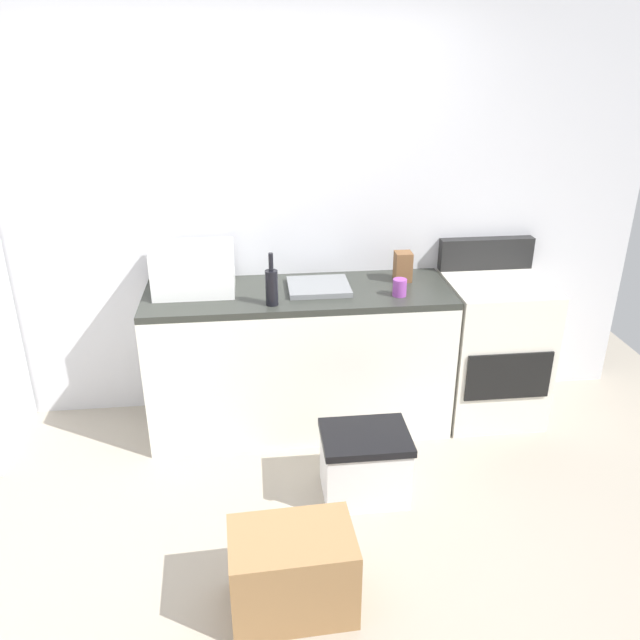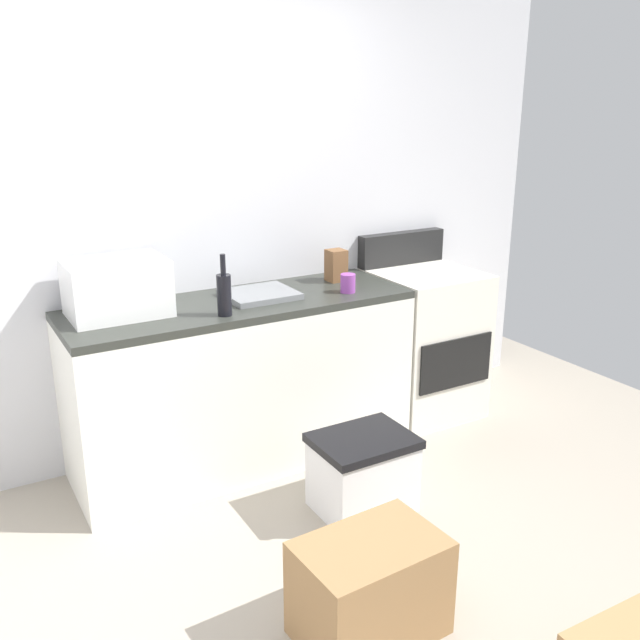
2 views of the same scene
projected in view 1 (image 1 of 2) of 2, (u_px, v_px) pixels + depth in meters
The scene contains 11 objects.
ground_plane at pixel (258, 565), 2.99m from camera, with size 6.00×6.00×0.00m, color #9E9384.
wall_back at pixel (244, 210), 3.86m from camera, with size 5.00×0.10×2.60m, color silver.
kitchen_counter at pixel (299, 359), 3.93m from camera, with size 1.80×0.60×0.90m.
stove_oven at pixel (491, 346), 4.05m from camera, with size 0.60×0.61×1.10m.
microwave at pixel (194, 269), 3.69m from camera, with size 0.46×0.34×0.27m, color white.
sink_basin at pixel (319, 287), 3.76m from camera, with size 0.36×0.32×0.03m, color slate.
wine_bottle at pixel (272, 286), 3.51m from camera, with size 0.07×0.07×0.30m.
coffee_mug at pixel (400, 287), 3.65m from camera, with size 0.08×0.08×0.10m, color purple.
knife_block at pixel (403, 266), 3.86m from camera, with size 0.10×0.10×0.18m, color brown.
cardboard_box_large at pixel (292, 571), 2.70m from camera, with size 0.53×0.35×0.39m, color olive.
storage_bin at pixel (365, 464), 3.39m from camera, with size 0.46×0.36×0.38m.
Camera 1 is at (0.04, -2.28, 2.27)m, focal length 35.85 mm.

